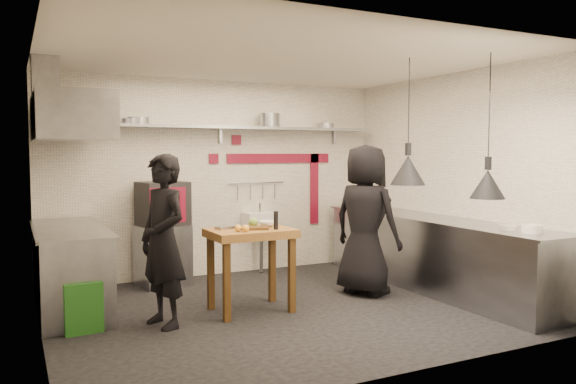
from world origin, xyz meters
name	(u,v)px	position (x,y,z in m)	size (l,w,h in m)	color
floor	(283,309)	(0.00, 0.00, 0.00)	(5.00, 5.00, 0.00)	black
ceiling	(283,58)	(0.00, 0.00, 2.80)	(5.00, 5.00, 0.00)	silver
wall_back	(220,178)	(0.00, 2.10, 1.40)	(5.00, 0.04, 2.80)	white
wall_front	(400,199)	(0.00, -2.10, 1.40)	(5.00, 0.04, 2.80)	white
wall_left	(38,192)	(-2.50, 0.00, 1.40)	(0.04, 4.20, 2.80)	white
wall_right	(455,181)	(2.50, 0.00, 1.40)	(0.04, 4.20, 2.80)	white
red_band_horiz	(280,158)	(0.95, 2.08, 1.68)	(1.70, 0.02, 0.14)	maroon
red_band_vert	(314,189)	(1.55, 2.08, 1.20)	(0.14, 0.02, 1.10)	maroon
red_tile_a	(236,140)	(0.25, 2.08, 1.95)	(0.14, 0.02, 0.14)	maroon
red_tile_b	(214,159)	(-0.10, 2.08, 1.68)	(0.14, 0.02, 0.14)	maroon
back_shelf	(224,127)	(0.00, 1.92, 2.12)	(4.60, 0.34, 0.04)	gray
shelf_bracket_left	(80,133)	(-1.90, 2.07, 2.02)	(0.04, 0.06, 0.24)	gray
shelf_bracket_mid	(220,135)	(0.00, 2.07, 2.02)	(0.04, 0.06, 0.24)	gray
shelf_bracket_right	(334,137)	(1.90, 2.07, 2.02)	(0.04, 0.06, 0.24)	gray
pan_far_left	(139,121)	(-1.19, 1.92, 2.19)	(0.29, 0.29, 0.09)	gray
pan_mid_left	(132,121)	(-1.28, 1.92, 2.18)	(0.26, 0.26, 0.07)	gray
stock_pot	(270,120)	(0.71, 1.92, 2.24)	(0.29, 0.29, 0.20)	gray
pan_right	(326,126)	(1.67, 1.92, 2.18)	(0.24, 0.24, 0.08)	gray
oven_stand	(163,255)	(-0.94, 1.75, 0.40)	(0.61, 0.56, 0.80)	gray
combi_oven	(163,204)	(-0.92, 1.76, 1.09)	(0.58, 0.54, 0.58)	black
oven_door	(168,205)	(-0.92, 1.50, 1.09)	(0.49, 0.03, 0.46)	maroon
oven_glass	(167,206)	(-0.95, 1.44, 1.09)	(0.34, 0.02, 0.34)	black
hand_sink	(260,220)	(0.55, 1.92, 0.78)	(0.46, 0.34, 0.22)	white
sink_tap	(260,208)	(0.55, 1.92, 0.96)	(0.03, 0.03, 0.14)	gray
sink_drain	(261,250)	(0.55, 1.88, 0.34)	(0.06, 0.06, 0.66)	gray
utensil_rail	(256,183)	(0.55, 2.06, 1.32)	(0.02, 0.02, 0.90)	gray
counter_right	(432,254)	(2.15, 0.00, 0.45)	(0.70, 3.80, 0.90)	gray
counter_right_top	(433,219)	(2.15, 0.00, 0.92)	(0.76, 3.90, 0.03)	gray
plate_stack	(532,229)	(2.12, -1.55, 0.97)	(0.21, 0.21, 0.09)	white
small_bowl_right	(508,228)	(2.10, -1.26, 0.96)	(0.19, 0.19, 0.05)	white
counter_left	(70,270)	(-2.15, 1.05, 0.45)	(0.70, 1.90, 0.90)	gray
counter_left_top	(69,229)	(-2.15, 1.05, 0.92)	(0.76, 2.00, 0.03)	gray
extractor_hood	(71,118)	(-2.10, 1.05, 2.15)	(0.78, 1.60, 0.50)	gray
hood_duct	(45,80)	(-2.35, 1.05, 2.55)	(0.28, 0.28, 0.50)	gray
green_bin	(81,305)	(-2.13, 0.21, 0.25)	(0.36, 0.36, 0.50)	#1C5517
prep_table	(251,270)	(-0.35, 0.10, 0.46)	(0.92, 0.64, 0.92)	olive
cutting_board	(254,228)	(-0.32, 0.07, 0.93)	(0.30, 0.21, 0.03)	#482D12
pepper_mill	(276,220)	(-0.11, -0.05, 1.02)	(0.05, 0.05, 0.20)	black
lemon_a	(238,228)	(-0.56, -0.04, 0.96)	(0.07, 0.07, 0.07)	gold
lemon_b	(246,228)	(-0.49, -0.08, 0.96)	(0.08, 0.08, 0.08)	gold
veg_ball	(253,222)	(-0.25, 0.27, 0.97)	(0.11, 0.11, 0.11)	olive
steel_tray	(225,228)	(-0.61, 0.22, 0.94)	(0.20, 0.13, 0.03)	gray
bowl	(268,224)	(-0.09, 0.22, 0.95)	(0.20, 0.20, 0.06)	white
heat_lamp_near	(409,122)	(1.23, -0.64, 2.10)	(0.39, 0.39, 1.39)	black
heat_lamp_far	(489,126)	(1.78, -1.27, 2.04)	(0.36, 0.36, 1.52)	black
chef_left	(163,241)	(-1.36, -0.02, 0.88)	(0.64, 0.42, 1.75)	black
chef_right	(366,220)	(1.22, 0.17, 0.93)	(0.91, 0.59, 1.86)	black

